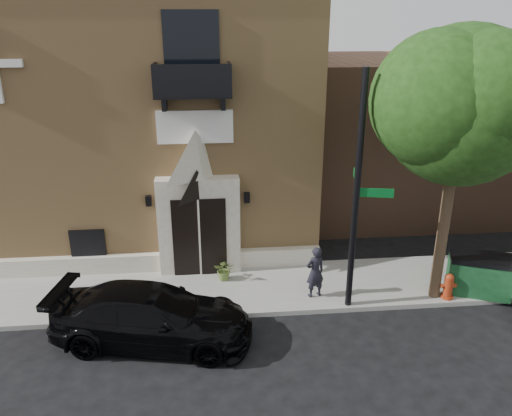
{
  "coord_description": "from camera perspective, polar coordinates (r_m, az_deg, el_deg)",
  "views": [
    {
      "loc": [
        -0.61,
        -12.07,
        8.04
      ],
      "look_at": [
        0.76,
        2.0,
        2.57
      ],
      "focal_mm": 35.0,
      "sensor_mm": 36.0,
      "label": 1
    }
  ],
  "objects": [
    {
      "name": "dumpster",
      "position": [
        16.59,
        24.16,
        -6.93
      ],
      "size": [
        2.06,
        1.62,
        1.18
      ],
      "rotation": [
        0.0,
        0.0,
        -0.38
      ],
      "color": "#0E3518",
      "rests_on": "sidewalk"
    },
    {
      "name": "street_sign",
      "position": [
        13.66,
        11.46,
        1.44
      ],
      "size": [
        1.05,
        1.18,
        6.72
      ],
      "rotation": [
        0.0,
        0.0,
        -0.2
      ],
      "color": "black",
      "rests_on": "sidewalk"
    },
    {
      "name": "planter",
      "position": [
        15.99,
        -3.62,
        -7.04
      ],
      "size": [
        0.7,
        0.63,
        0.69
      ],
      "primitive_type": "imported",
      "rotation": [
        0.0,
        0.0,
        -0.15
      ],
      "color": "#5E7334",
      "rests_on": "sidewalk"
    },
    {
      "name": "pedestrian_near",
      "position": [
        14.96,
        6.77,
        -7.28
      ],
      "size": [
        0.67,
        0.54,
        1.61
      ],
      "primitive_type": "imported",
      "rotation": [
        0.0,
        0.0,
        3.44
      ],
      "color": "black",
      "rests_on": "sidewalk"
    },
    {
      "name": "neighbour_building",
      "position": [
        25.02,
        25.1,
        8.01
      ],
      "size": [
        18.0,
        8.0,
        6.4
      ],
      "primitive_type": "cube",
      "color": "brown",
      "rests_on": "ground"
    },
    {
      "name": "church",
      "position": [
        20.45,
        -12.38,
        11.08
      ],
      "size": [
        12.2,
        11.01,
        9.3
      ],
      "color": "tan",
      "rests_on": "ground"
    },
    {
      "name": "sidewalk",
      "position": [
        15.81,
        1.06,
        -9.1
      ],
      "size": [
        42.0,
        3.0,
        0.15
      ],
      "primitive_type": "cube",
      "color": "gray",
      "rests_on": "ground"
    },
    {
      "name": "ground",
      "position": [
        14.51,
        -2.27,
        -12.51
      ],
      "size": [
        120.0,
        120.0,
        0.0
      ],
      "primitive_type": "plane",
      "color": "black",
      "rests_on": "ground"
    },
    {
      "name": "black_sedan",
      "position": [
        13.5,
        -11.75,
        -12.0
      ],
      "size": [
        5.51,
        3.06,
        1.51
      ],
      "primitive_type": "imported",
      "rotation": [
        0.0,
        0.0,
        1.38
      ],
      "color": "black",
      "rests_on": "ground"
    },
    {
      "name": "fire_hydrant",
      "position": [
        16.01,
        21.12,
        -8.32
      ],
      "size": [
        0.46,
        0.37,
        0.81
      ],
      "color": "maroon",
      "rests_on": "sidewalk"
    },
    {
      "name": "street_tree_left",
      "position": [
        14.24,
        22.72,
        10.77
      ],
      "size": [
        4.97,
        4.38,
        7.77
      ],
      "color": "#38281C",
      "rests_on": "sidewalk"
    }
  ]
}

